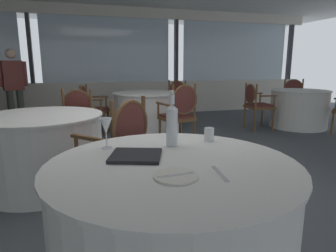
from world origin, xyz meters
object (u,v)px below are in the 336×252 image
(water_bottle, at_px, (172,123))
(menu_book, at_px, (136,156))
(diner_person_1, at_px, (14,84))
(dining_chair_1_0, at_px, (91,105))
(dining_chair_3_1, at_px, (120,146))
(water_tumbler, at_px, (209,134))
(dining_chair_0_0, at_px, (256,102))
(dining_chair_0_2, at_px, (293,96))
(dining_chair_1_1, at_px, (180,110))
(wine_glass, at_px, (106,127))
(dining_chair_1_2, at_px, (175,98))
(dining_chair_3_2, at_px, (75,118))
(side_plate, at_px, (176,176))

(water_bottle, relative_size, menu_book, 1.28)
(diner_person_1, bearing_deg, menu_book, -1.84)
(dining_chair_1_0, bearing_deg, dining_chair_3_1, -72.06)
(diner_person_1, bearing_deg, water_tumbler, 4.62)
(dining_chair_0_0, relative_size, dining_chair_0_2, 0.97)
(dining_chair_1_0, height_order, dining_chair_1_1, dining_chair_1_1)
(water_bottle, xyz_separation_m, wine_glass, (-0.40, 0.05, -0.01))
(water_bottle, relative_size, dining_chair_1_2, 0.37)
(dining_chair_1_2, distance_m, dining_chair_3_2, 2.78)
(wine_glass, xyz_separation_m, diner_person_1, (-1.45, 4.70, -0.00))
(dining_chair_0_0, bearing_deg, diner_person_1, 164.65)
(dining_chair_0_2, bearing_deg, dining_chair_0_0, -29.83)
(dining_chair_3_2, height_order, diner_person_1, diner_person_1)
(side_plate, xyz_separation_m, water_bottle, (0.14, 0.52, 0.14))
(menu_book, bearing_deg, dining_chair_1_1, 85.45)
(dining_chair_3_1, bearing_deg, menu_book, 136.39)
(side_plate, bearing_deg, dining_chair_1_1, 71.12)
(dining_chair_1_0, relative_size, dining_chair_1_2, 0.96)
(water_tumbler, bearing_deg, dining_chair_0_2, 45.39)
(side_plate, bearing_deg, dining_chair_3_1, 95.14)
(wine_glass, distance_m, dining_chair_3_1, 0.74)
(dining_chair_0_2, bearing_deg, dining_chair_1_0, -55.07)
(water_tumbler, bearing_deg, diner_person_1, 114.35)
(dining_chair_1_2, bearing_deg, water_tumbler, 30.47)
(dining_chair_0_0, bearing_deg, dining_chair_1_0, 171.60)
(water_tumbler, height_order, dining_chair_0_0, dining_chair_0_0)
(dining_chair_1_1, bearing_deg, dining_chair_1_0, 29.86)
(water_tumbler, height_order, menu_book, water_tumbler)
(dining_chair_0_2, height_order, dining_chair_1_1, dining_chair_1_1)
(dining_chair_0_2, bearing_deg, water_tumbler, -12.18)
(dining_chair_0_2, height_order, diner_person_1, diner_person_1)
(menu_book, height_order, dining_chair_3_1, dining_chair_3_1)
(water_tumbler, xyz_separation_m, dining_chair_1_0, (-0.69, 3.84, -0.28))
(diner_person_1, bearing_deg, dining_chair_3_1, 1.92)
(dining_chair_1_0, relative_size, dining_chair_3_1, 0.90)
(wine_glass, xyz_separation_m, dining_chair_3_2, (-0.25, 2.44, -0.36))
(menu_book, bearing_deg, dining_chair_3_1, 107.77)
(side_plate, relative_size, dining_chair_0_2, 0.22)
(water_bottle, xyz_separation_m, dining_chair_0_0, (2.73, 3.28, -0.36))
(water_bottle, height_order, menu_book, water_bottle)
(dining_chair_0_0, height_order, dining_chair_1_2, dining_chair_1_2)
(dining_chair_1_0, bearing_deg, water_bottle, -68.95)
(dining_chair_0_2, relative_size, diner_person_1, 0.60)
(dining_chair_1_0, bearing_deg, wine_glass, -74.87)
(dining_chair_1_2, bearing_deg, dining_chair_0_2, 129.36)
(wine_glass, distance_m, dining_chair_0_2, 6.18)
(side_plate, distance_m, dining_chair_0_2, 6.38)
(dining_chair_0_2, xyz_separation_m, dining_chair_1_2, (-2.87, 0.28, 0.00))
(dining_chair_1_1, xyz_separation_m, dining_chair_3_1, (-1.16, -1.85, 0.02))
(dining_chair_1_0, xyz_separation_m, dining_chair_3_2, (-0.24, -1.39, 0.02))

